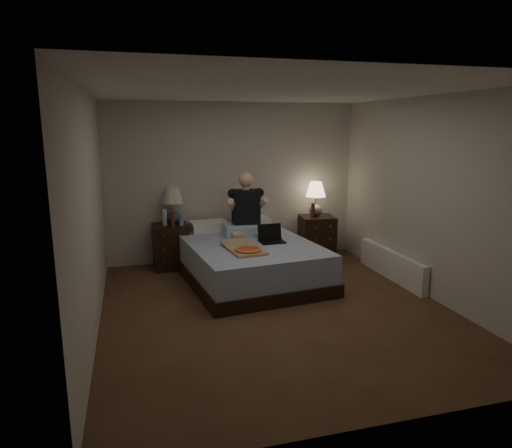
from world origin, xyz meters
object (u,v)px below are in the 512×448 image
object	(u,v)px
beer_bottle_right	(313,210)
lamp_left	(173,205)
nightstand_right	(317,237)
water_bottle	(165,217)
bed	(249,261)
laptop	(272,234)
beer_bottle_left	(173,219)
pizza_box	(248,250)
nightstand_left	(171,246)
lamp_right	(316,199)
radiator	(391,265)
person	(247,204)
soda_can	(181,223)

from	to	relation	value
beer_bottle_right	lamp_left	bearing A→B (deg)	175.58
nightstand_right	water_bottle	xyz separation A→B (m)	(-2.45, 0.00, 0.45)
bed	laptop	xyz separation A→B (m)	(0.30, -0.11, 0.39)
bed	beer_bottle_left	xyz separation A→B (m)	(-0.98, 0.68, 0.52)
beer_bottle_left	beer_bottle_right	distance (m)	2.24
lamp_left	water_bottle	world-z (taller)	lamp_left
pizza_box	laptop	bearing A→B (deg)	37.02
beer_bottle_left	pizza_box	xyz separation A→B (m)	(0.83, -1.24, -0.20)
nightstand_left	laptop	size ratio (longest dim) A/B	1.99
beer_bottle_left	nightstand_left	bearing A→B (deg)	99.36
nightstand_right	laptop	bearing A→B (deg)	-133.17
nightstand_right	beer_bottle_left	bearing A→B (deg)	-171.18
lamp_right	radiator	world-z (taller)	lamp_right
bed	water_bottle	bearing A→B (deg)	137.08
water_bottle	nightstand_left	bearing A→B (deg)	33.85
bed	water_bottle	xyz separation A→B (m)	(-1.09, 0.80, 0.53)
lamp_left	radiator	xyz separation A→B (m)	(2.92, -1.40, -0.76)
bed	water_bottle	world-z (taller)	water_bottle
lamp_left	beer_bottle_right	world-z (taller)	lamp_left
beer_bottle_right	laptop	world-z (taller)	beer_bottle_right
person	pizza_box	xyz separation A→B (m)	(-0.23, -0.98, -0.43)
nightstand_left	nightstand_right	distance (m)	2.37
nightstand_left	radiator	bearing A→B (deg)	-26.60
water_bottle	beer_bottle_right	xyz separation A→B (m)	(2.35, -0.05, 0.01)
soda_can	radiator	distance (m)	3.11
soda_can	pizza_box	world-z (taller)	soda_can
nightstand_right	soda_can	size ratio (longest dim) A/B	6.93
soda_can	laptop	xyz separation A→B (m)	(1.16, -0.83, -0.06)
nightstand_right	lamp_left	world-z (taller)	lamp_left
beer_bottle_left	laptop	distance (m)	1.52
beer_bottle_right	radiator	world-z (taller)	beer_bottle_right
bed	radiator	xyz separation A→B (m)	(1.97, -0.48, -0.07)
nightstand_right	lamp_left	size ratio (longest dim) A/B	1.24
laptop	nightstand_left	bearing A→B (deg)	141.75
beer_bottle_left	beer_bottle_right	world-z (taller)	beer_bottle_right
lamp_right	person	world-z (taller)	person
bed	person	world-z (taller)	person
person	radiator	world-z (taller)	person
water_bottle	laptop	distance (m)	1.67
beer_bottle_left	laptop	bearing A→B (deg)	-31.81
water_bottle	laptop	size ratio (longest dim) A/B	0.74
lamp_right	laptop	size ratio (longest dim) A/B	1.65
water_bottle	person	xyz separation A→B (m)	(1.16, -0.39, 0.21)
nightstand_right	pizza_box	size ratio (longest dim) A/B	0.91
nightstand_right	radiator	distance (m)	1.42
nightstand_right	lamp_right	xyz separation A→B (m)	(-0.02, 0.05, 0.63)
lamp_right	soda_can	size ratio (longest dim) A/B	5.60
laptop	soda_can	bearing A→B (deg)	142.79
beer_bottle_right	pizza_box	bearing A→B (deg)	-137.21
lamp_right	beer_bottle_left	world-z (taller)	lamp_right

